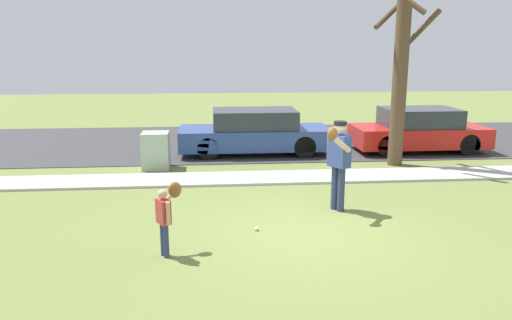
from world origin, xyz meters
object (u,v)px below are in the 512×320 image
at_px(person_adult, 338,156).
at_px(parked_hatchback_red, 419,130).
at_px(street_tree_near, 401,56).
at_px(utility_cabinet, 156,151).
at_px(person_child, 167,211).
at_px(baseball, 257,229).
at_px(parked_wagon_blue, 255,132).

relative_size(person_adult, parked_hatchback_red, 0.44).
relative_size(street_tree_near, parked_hatchback_red, 1.38).
bearing_deg(street_tree_near, person_adult, -124.64).
bearing_deg(utility_cabinet, street_tree_near, -1.09).
relative_size(person_child, baseball, 15.01).
xyz_separation_m(person_child, street_tree_near, (5.70, 5.58, 2.22)).
relative_size(person_adult, baseball, 24.02).
bearing_deg(parked_wagon_blue, person_child, 75.04).
relative_size(street_tree_near, parked_wagon_blue, 1.23).
relative_size(baseball, parked_wagon_blue, 0.02).
xyz_separation_m(person_adult, person_child, (-3.13, -1.85, -0.39)).
bearing_deg(person_child, baseball, 0.04).
distance_m(person_child, parked_hatchback_red, 10.13).
bearing_deg(baseball, parked_hatchback_red, 48.73).
bearing_deg(baseball, parked_wagon_blue, 85.49).
bearing_deg(person_child, utility_cabinet, 66.51).
bearing_deg(person_child, person_adult, -0.80).
xyz_separation_m(street_tree_near, parked_hatchback_red, (1.35, 1.69, -2.27)).
relative_size(person_adult, parked_wagon_blue, 0.39).
bearing_deg(parked_wagon_blue, utility_cabinet, 31.25).
height_order(person_adult, street_tree_near, street_tree_near).
bearing_deg(baseball, person_child, -148.51).
distance_m(utility_cabinet, parked_wagon_blue, 3.24).
height_order(person_child, street_tree_near, street_tree_near).
bearing_deg(street_tree_near, utility_cabinet, 178.91).
height_order(person_child, utility_cabinet, person_child).
relative_size(parked_wagon_blue, parked_hatchback_red, 1.12).
relative_size(utility_cabinet, parked_wagon_blue, 0.22).
relative_size(baseball, parked_hatchback_red, 0.02).
xyz_separation_m(utility_cabinet, street_tree_near, (6.50, -0.12, 2.44)).
distance_m(person_adult, baseball, 2.20).
xyz_separation_m(person_child, utility_cabinet, (-0.80, 5.70, -0.23)).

